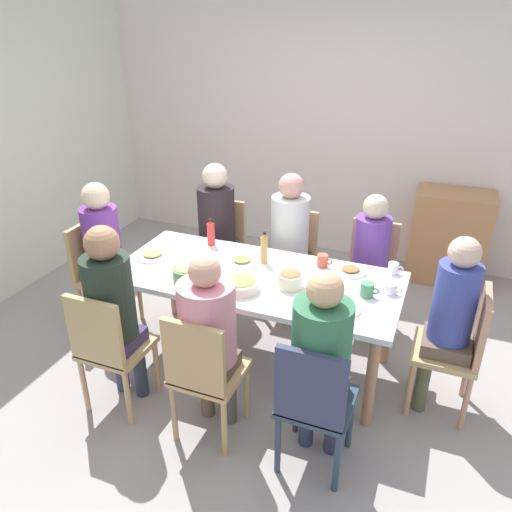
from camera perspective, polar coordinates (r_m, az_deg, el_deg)
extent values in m
plane|color=gray|center=(3.95, 0.00, -11.63)|extent=(5.98, 5.98, 0.00)
cube|color=silver|center=(5.36, 9.12, 13.74)|extent=(5.23, 0.12, 2.60)
cube|color=white|center=(3.56, 0.00, -2.46)|extent=(2.02, 0.90, 0.04)
cylinder|color=#AD765A|center=(3.89, -14.66, -7.06)|extent=(0.07, 0.07, 0.70)
cylinder|color=#A97B56|center=(3.30, 12.88, -13.64)|extent=(0.07, 0.07, 0.70)
cylinder|color=tan|center=(4.38, -9.39, -2.49)|extent=(0.07, 0.07, 0.70)
cylinder|color=#A87654|center=(3.86, 14.75, -7.28)|extent=(0.07, 0.07, 0.70)
cube|color=tan|center=(4.18, 12.52, -2.82)|extent=(0.40, 0.40, 0.04)
cylinder|color=tan|center=(4.42, 14.81, -4.75)|extent=(0.04, 0.04, 0.43)
cylinder|color=tan|center=(4.46, 10.50, -3.99)|extent=(0.04, 0.04, 0.43)
cylinder|color=tan|center=(4.13, 14.10, -7.02)|extent=(0.04, 0.04, 0.43)
cylinder|color=tan|center=(4.17, 9.49, -6.18)|extent=(0.04, 0.04, 0.43)
cube|color=tan|center=(4.24, 13.27, 1.06)|extent=(0.38, 0.04, 0.45)
cylinder|color=#3E3D48|center=(4.20, 13.06, -6.19)|extent=(0.09, 0.09, 0.45)
cylinder|color=#3F3D3D|center=(4.21, 10.91, -5.81)|extent=(0.09, 0.09, 0.45)
cube|color=#403C43|center=(4.16, 12.60, -2.09)|extent=(0.30, 0.30, 0.10)
cylinder|color=#643A9B|center=(4.04, 12.97, 1.32)|extent=(0.28, 0.28, 0.45)
sphere|color=beige|center=(3.92, 13.42, 5.43)|extent=(0.19, 0.19, 0.19)
cube|color=tan|center=(3.45, -15.44, -9.97)|extent=(0.40, 0.40, 0.04)
cylinder|color=tan|center=(3.58, -18.88, -13.59)|extent=(0.04, 0.04, 0.43)
cylinder|color=tan|center=(3.40, -14.31, -15.30)|extent=(0.04, 0.04, 0.43)
cylinder|color=tan|center=(3.78, -15.62, -10.71)|extent=(0.04, 0.04, 0.43)
cylinder|color=tan|center=(3.61, -11.18, -12.13)|extent=(0.04, 0.04, 0.43)
cube|color=tan|center=(3.21, -17.82, -8.25)|extent=(0.38, 0.04, 0.45)
cylinder|color=#30374E|center=(3.68, -15.14, -11.54)|extent=(0.09, 0.09, 0.45)
cylinder|color=#273244|center=(3.60, -13.03, -12.23)|extent=(0.09, 0.09, 0.45)
cube|color=#332D4E|center=(3.42, -15.56, -9.16)|extent=(0.30, 0.30, 0.10)
cylinder|color=#202E23|center=(3.25, -16.23, -4.49)|extent=(0.30, 0.30, 0.55)
sphere|color=#A47755|center=(3.09, -17.07, 1.42)|extent=(0.21, 0.21, 0.21)
cube|color=tan|center=(4.30, -16.45, -2.49)|extent=(0.40, 0.40, 0.04)
cylinder|color=tan|center=(4.62, -16.53, -3.61)|extent=(0.04, 0.04, 0.43)
cylinder|color=tan|center=(4.40, -19.17, -5.61)|extent=(0.04, 0.04, 0.43)
cylinder|color=tan|center=(4.43, -13.02, -4.49)|extent=(0.04, 0.04, 0.43)
cylinder|color=tan|center=(4.20, -15.59, -6.64)|extent=(0.04, 0.04, 0.43)
cube|color=tan|center=(4.30, -18.74, 0.72)|extent=(0.04, 0.38, 0.45)
cylinder|color=brown|center=(4.40, -14.44, -4.73)|extent=(0.09, 0.09, 0.45)
cylinder|color=brown|center=(4.29, -15.66, -5.73)|extent=(0.09, 0.09, 0.45)
cube|color=brown|center=(4.27, -16.55, -1.78)|extent=(0.30, 0.30, 0.10)
cylinder|color=#6F3495|center=(4.14, -17.08, 1.94)|extent=(0.29, 0.29, 0.51)
sphere|color=beige|center=(4.02, -17.72, 6.47)|extent=(0.21, 0.21, 0.21)
cube|color=tan|center=(4.54, -4.35, 0.20)|extent=(0.40, 0.40, 0.04)
cylinder|color=tan|center=(4.72, -1.50, -1.76)|extent=(0.04, 0.04, 0.43)
cylinder|color=tan|center=(4.85, -5.19, -1.05)|extent=(0.04, 0.04, 0.43)
cylinder|color=tan|center=(4.45, -3.24, -3.66)|extent=(0.04, 0.04, 0.43)
cylinder|color=tan|center=(4.59, -7.10, -2.85)|extent=(0.04, 0.04, 0.43)
cube|color=tan|center=(4.60, -3.47, 3.75)|extent=(0.38, 0.04, 0.45)
cylinder|color=brown|center=(4.53, -3.90, -2.92)|extent=(0.09, 0.09, 0.45)
cylinder|color=brown|center=(4.60, -5.70, -2.55)|extent=(0.09, 0.09, 0.45)
cube|color=#545644|center=(4.52, -4.38, 0.88)|extent=(0.30, 0.30, 0.10)
cylinder|color=#281F25|center=(4.39, -4.51, 4.55)|extent=(0.32, 0.32, 0.52)
sphere|color=beige|center=(4.28, -4.68, 9.01)|extent=(0.22, 0.22, 0.22)
cube|color=tan|center=(3.52, 20.57, -10.12)|extent=(0.40, 0.40, 0.04)
cylinder|color=tan|center=(3.52, 22.65, -15.08)|extent=(0.04, 0.04, 0.43)
cylinder|color=tan|center=(3.79, 22.77, -11.83)|extent=(0.04, 0.04, 0.43)
cylinder|color=tan|center=(3.51, 17.00, -14.20)|extent=(0.04, 0.04, 0.43)
cylinder|color=tan|center=(3.78, 17.59, -11.01)|extent=(0.04, 0.04, 0.43)
cube|color=tan|center=(3.40, 24.21, -7.37)|extent=(0.04, 0.38, 0.45)
cylinder|color=#51543C|center=(3.57, 18.32, -13.37)|extent=(0.09, 0.09, 0.45)
cylinder|color=brown|center=(3.70, 18.56, -11.87)|extent=(0.09, 0.09, 0.45)
cube|color=brown|center=(3.48, 20.73, -9.32)|extent=(0.30, 0.30, 0.10)
cylinder|color=#3A469D|center=(3.32, 21.56, -4.95)|extent=(0.26, 0.26, 0.52)
sphere|color=beige|center=(3.17, 22.56, 0.39)|extent=(0.19, 0.19, 0.19)
cube|color=tan|center=(4.32, 3.73, -1.26)|extent=(0.40, 0.40, 0.04)
cylinder|color=tan|center=(4.52, 6.38, -3.24)|extent=(0.04, 0.04, 0.43)
cylinder|color=tan|center=(4.61, 2.32, -2.48)|extent=(0.04, 0.04, 0.43)
cylinder|color=tan|center=(4.24, 5.09, -5.34)|extent=(0.04, 0.04, 0.43)
cylinder|color=tan|center=(4.33, 0.79, -4.48)|extent=(0.04, 0.04, 0.43)
cube|color=tan|center=(4.37, 4.57, 2.49)|extent=(0.38, 0.04, 0.45)
cylinder|color=#3C3841|center=(4.31, 4.23, -4.55)|extent=(0.09, 0.09, 0.45)
cylinder|color=#3F464C|center=(4.36, 2.23, -4.15)|extent=(0.09, 0.09, 0.45)
cube|color=#383838|center=(4.29, 3.75, -0.55)|extent=(0.30, 0.30, 0.10)
cylinder|color=silver|center=(4.16, 3.87, 3.28)|extent=(0.31, 0.31, 0.52)
sphere|color=tan|center=(4.03, 4.02, 7.92)|extent=(0.21, 0.21, 0.21)
cube|color=#293C4D|center=(2.96, 6.95, -16.05)|extent=(0.40, 0.40, 0.04)
cylinder|color=#333B4D|center=(3.04, 2.49, -20.49)|extent=(0.04, 0.04, 0.43)
cylinder|color=#283D52|center=(2.98, 9.14, -22.05)|extent=(0.04, 0.04, 0.43)
cylinder|color=#322F47|center=(3.27, 4.58, -16.42)|extent=(0.04, 0.04, 0.43)
cylinder|color=#273F53|center=(3.22, 10.64, -17.74)|extent=(0.04, 0.04, 0.43)
cube|color=#303653|center=(2.68, 6.15, -14.76)|extent=(0.38, 0.04, 0.45)
cylinder|color=#252E43|center=(3.20, 5.80, -17.46)|extent=(0.09, 0.09, 0.45)
cylinder|color=#2A2A47|center=(3.17, 8.71, -18.10)|extent=(0.09, 0.09, 0.45)
cube|color=#2B3353|center=(2.92, 7.02, -15.18)|extent=(0.30, 0.30, 0.10)
cylinder|color=#2E6A48|center=(2.73, 7.38, -10.20)|extent=(0.32, 0.32, 0.53)
sphere|color=tan|center=(2.54, 7.83, -3.77)|extent=(0.19, 0.19, 0.19)
cube|color=tan|center=(3.15, -5.25, -13.02)|extent=(0.40, 0.40, 0.04)
cylinder|color=tan|center=(3.25, -9.28, -17.03)|extent=(0.04, 0.04, 0.43)
cylinder|color=tan|center=(3.13, -3.61, -18.81)|extent=(0.04, 0.04, 0.43)
cylinder|color=tan|center=(3.47, -6.38, -13.56)|extent=(0.04, 0.04, 0.43)
cylinder|color=tan|center=(3.35, -1.05, -15.03)|extent=(0.04, 0.04, 0.43)
cube|color=tan|center=(2.88, -7.08, -11.45)|extent=(0.38, 0.04, 0.45)
cylinder|color=brown|center=(3.38, -5.56, -14.52)|extent=(0.09, 0.09, 0.45)
cylinder|color=#504946|center=(3.33, -3.02, -15.24)|extent=(0.09, 0.09, 0.45)
cube|color=brown|center=(3.11, -5.29, -12.16)|extent=(0.30, 0.30, 0.10)
cylinder|color=pink|center=(2.93, -5.53, -7.52)|extent=(0.34, 0.34, 0.50)
sphere|color=tan|center=(2.76, -5.83, -1.72)|extent=(0.18, 0.18, 0.18)
cylinder|color=silver|center=(3.65, 10.65, -1.68)|extent=(0.23, 0.23, 0.01)
ellipsoid|color=#A6673B|center=(3.64, 10.67, -1.41)|extent=(0.13, 0.13, 0.02)
cylinder|color=white|center=(3.21, 9.74, -5.74)|extent=(0.25, 0.25, 0.01)
ellipsoid|color=tan|center=(3.20, 9.77, -5.45)|extent=(0.14, 0.14, 0.02)
cylinder|color=silver|center=(3.89, -11.63, 0.03)|extent=(0.26, 0.26, 0.01)
ellipsoid|color=tan|center=(3.88, -11.65, 0.28)|extent=(0.14, 0.14, 0.02)
cylinder|color=white|center=(3.72, -1.61, -0.68)|extent=(0.23, 0.23, 0.01)
ellipsoid|color=olive|center=(3.71, -1.61, -0.41)|extent=(0.13, 0.13, 0.02)
cylinder|color=#4B804E|center=(3.47, -8.06, -2.22)|extent=(0.16, 0.16, 0.10)
ellipsoid|color=tan|center=(3.45, -8.11, -1.50)|extent=(0.13, 0.13, 0.04)
cylinder|color=beige|center=(3.39, 3.89, -2.75)|extent=(0.18, 0.18, 0.10)
ellipsoid|color=#BA7547|center=(3.37, 3.92, -2.03)|extent=(0.14, 0.14, 0.04)
cylinder|color=beige|center=(3.36, -1.75, -3.33)|extent=(0.25, 0.25, 0.07)
ellipsoid|color=#8DA853|center=(3.34, -1.76, -2.82)|extent=(0.20, 0.20, 0.04)
cylinder|color=white|center=(3.43, 14.99, -3.58)|extent=(0.08, 0.08, 0.07)
torus|color=white|center=(3.42, 15.85, -3.73)|extent=(0.05, 0.01, 0.05)
cylinder|color=#C5543A|center=(3.68, 7.53, -0.53)|extent=(0.08, 0.08, 0.09)
torus|color=#D15046|center=(3.67, 8.30, -0.67)|extent=(0.05, 0.01, 0.05)
cylinder|color=#49895D|center=(3.36, 12.47, -3.71)|extent=(0.09, 0.09, 0.10)
torus|color=#3E8860|center=(3.35, 13.40, -3.88)|extent=(0.05, 0.01, 0.05)
cylinder|color=white|center=(3.68, 15.27, -1.35)|extent=(0.07, 0.07, 0.08)
torus|color=white|center=(3.68, 16.01, -1.48)|extent=(0.05, 0.01, 0.05)
cylinder|color=tan|center=(3.68, 0.93, 0.68)|extent=(0.05, 0.05, 0.20)
cone|color=gold|center=(3.64, 0.94, 2.34)|extent=(0.05, 0.05, 0.03)
cylinder|color=black|center=(3.63, 0.94, 2.63)|extent=(0.03, 0.03, 0.01)
cylinder|color=red|center=(3.99, -5.12, 2.46)|extent=(0.06, 0.06, 0.18)
cone|color=red|center=(3.95, -5.18, 3.85)|extent=(0.06, 0.06, 0.03)
cylinder|color=black|center=(3.94, -5.20, 4.12)|extent=(0.03, 0.03, 0.01)
cube|color=#AC784D|center=(5.20, 21.05, 2.02)|extent=(0.70, 0.44, 0.90)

